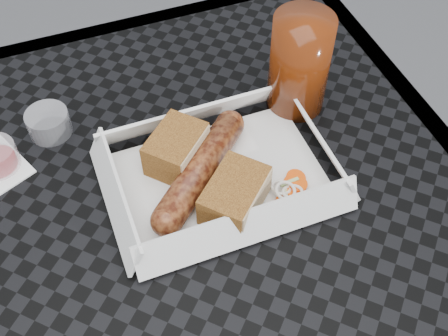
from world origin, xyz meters
name	(u,v)px	position (x,y,z in m)	size (l,w,h in m)	color
patio_table	(147,307)	(0.00, 0.00, 0.67)	(0.80, 0.80, 0.74)	black
food_tray	(221,177)	(0.12, 0.08, 0.75)	(0.22, 0.15, 0.00)	white
bratwurst	(200,170)	(0.10, 0.09, 0.77)	(0.14, 0.13, 0.03)	brown
bread_near	(176,149)	(0.08, 0.12, 0.77)	(0.07, 0.05, 0.04)	brown
bread_far	(235,195)	(0.12, 0.04, 0.77)	(0.08, 0.05, 0.04)	brown
veg_garnish	(290,188)	(0.18, 0.04, 0.75)	(0.03, 0.03, 0.00)	#F7510A
condiment_cup_empty	(49,123)	(-0.05, 0.22, 0.76)	(0.05, 0.05, 0.03)	silver
drink_glass	(299,64)	(0.24, 0.16, 0.81)	(0.07, 0.07, 0.13)	#531C07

